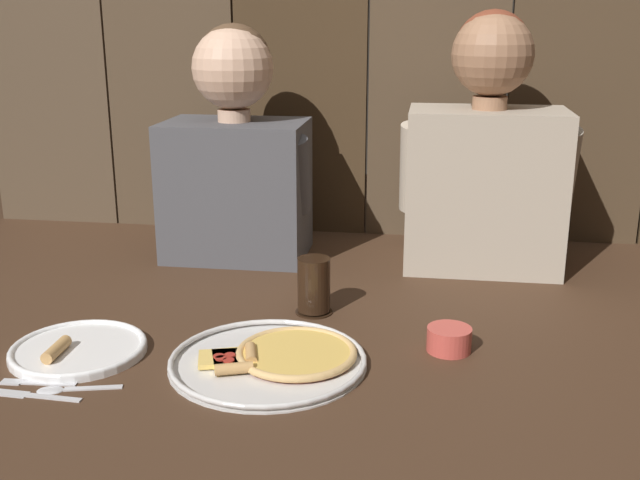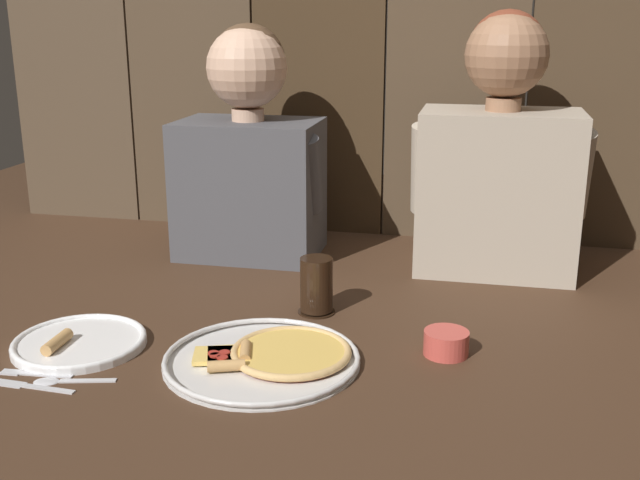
{
  "view_description": "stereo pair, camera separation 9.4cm",
  "coord_description": "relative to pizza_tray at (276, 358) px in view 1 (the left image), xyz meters",
  "views": [
    {
      "loc": [
        0.17,
        -1.27,
        0.6
      ],
      "look_at": [
        -0.03,
        0.1,
        0.18
      ],
      "focal_mm": 42.59,
      "sensor_mm": 36.0,
      "label": 1
    },
    {
      "loc": [
        0.27,
        -1.26,
        0.6
      ],
      "look_at": [
        -0.03,
        0.1,
        0.18
      ],
      "focal_mm": 42.59,
      "sensor_mm": 36.0,
      "label": 2
    }
  ],
  "objects": [
    {
      "name": "ground_plane",
      "position": [
        0.08,
        0.07,
        -0.01
      ],
      "size": [
        3.2,
        3.2,
        0.0
      ],
      "primitive_type": "plane",
      "color": "#422B1C"
    },
    {
      "name": "table_knife",
      "position": [
        -0.36,
        -0.18,
        -0.01
      ],
      "size": [
        0.16,
        0.02,
        0.01
      ],
      "color": "silver",
      "rests_on": "ground"
    },
    {
      "name": "table_spoon",
      "position": [
        -0.33,
        -0.15,
        -0.01
      ],
      "size": [
        0.14,
        0.05,
        0.01
      ],
      "color": "silver",
      "rests_on": "ground"
    },
    {
      "name": "diner_left",
      "position": [
        -0.22,
        0.61,
        0.26
      ],
      "size": [
        0.38,
        0.24,
        0.57
      ],
      "color": "#4C4C51",
      "rests_on": "ground"
    },
    {
      "name": "dipping_bowl",
      "position": [
        0.3,
        0.1,
        0.02
      ],
      "size": [
        0.08,
        0.08,
        0.04
      ],
      "color": "#CC4C42",
      "rests_on": "ground"
    },
    {
      "name": "pizza_tray",
      "position": [
        0.0,
        0.0,
        0.0
      ],
      "size": [
        0.35,
        0.35,
        0.03
      ],
      "color": "silver",
      "rests_on": "ground"
    },
    {
      "name": "dinner_plate",
      "position": [
        -0.36,
        -0.01,
        -0.0
      ],
      "size": [
        0.25,
        0.25,
        0.03
      ],
      "color": "white",
      "rests_on": "ground"
    },
    {
      "name": "drinking_glass",
      "position": [
        0.03,
        0.24,
        0.05
      ],
      "size": [
        0.08,
        0.08,
        0.12
      ],
      "color": "black",
      "rests_on": "ground"
    },
    {
      "name": "diner_right",
      "position": [
        0.39,
        0.61,
        0.27
      ],
      "size": [
        0.4,
        0.22,
        0.61
      ],
      "color": "#B2A38E",
      "rests_on": "ground"
    },
    {
      "name": "table_fork",
      "position": [
        -0.39,
        -0.14,
        -0.01
      ],
      "size": [
        0.13,
        0.02,
        0.01
      ],
      "color": "silver",
      "rests_on": "ground"
    }
  ]
}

